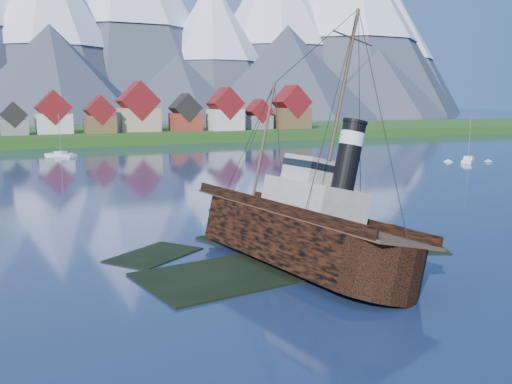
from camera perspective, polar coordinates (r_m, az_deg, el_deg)
name	(u,v)px	position (r m, az deg, el deg)	size (l,w,h in m)	color
ground	(276,260)	(49.19, 1.97, -6.84)	(1400.00, 1400.00, 0.00)	#192748
shoal	(282,256)	(51.91, 2.63, -6.39)	(31.71, 21.24, 1.14)	black
shore_bank	(56,140)	(213.59, -19.38, 4.97)	(600.00, 80.00, 3.20)	#204C15
seawall	(70,147)	(175.92, -18.08, 4.26)	(600.00, 2.50, 2.00)	#3F3D38
mountains	(7,7)	(529.21, -23.68, 16.61)	(965.00, 340.00, 205.00)	#2D333D
tugboat_wreck	(283,227)	(48.77, 2.75, -3.57)	(6.56, 28.25, 22.39)	black
sailboat_d	(468,161)	(135.61, 20.46, 2.93)	(7.71, 6.68, 11.18)	silver
sailboat_e	(61,156)	(147.64, -18.94, 3.46)	(6.96, 9.03, 10.74)	silver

